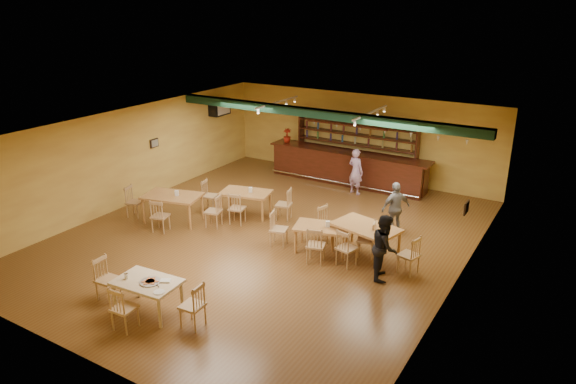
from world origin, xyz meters
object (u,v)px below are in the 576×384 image
Objects in this scene: patron_bar at (356,171)px; dining_table_d at (322,238)px; dining_table_a at (246,203)px; dining_table_c at (173,208)px; near_table at (148,296)px; patron_right_a at (385,247)px; dining_table_b at (365,241)px; bar_counter at (347,167)px.

dining_table_d is at bearing 118.50° from patron_bar.
dining_table_a is 3.92m from patron_bar.
dining_table_c is 4.72m from near_table.
patron_right_a is at bearing 42.96° from near_table.
dining_table_b is at bearing 25.82° from patron_right_a.
dining_table_b is at bearing 55.07° from near_table.
patron_bar is (0.68, -0.83, 0.20)m from bar_counter.
patron_bar reaches higher than dining_table_d.
dining_table_b is 1.04× the size of patron_right_a.
patron_right_a is at bearing -14.22° from dining_table_c.
dining_table_a is 1.09× the size of near_table.
dining_table_b is at bearing -60.28° from bar_counter.
dining_table_a is at bearing 146.65° from dining_table_d.
patron_right_a is (3.58, 3.82, 0.42)m from near_table.
near_table is 8.66m from patron_bar.
patron_bar reaches higher than near_table.
patron_right_a reaches higher than bar_counter.
dining_table_c is 6.40m from patron_right_a.
patron_bar is at bearing 11.75° from patron_right_a.
dining_table_c is 1.04× the size of patron_right_a.
dining_table_a is at bearing -175.49° from dining_table_b.
dining_table_c is at bearing 122.67° from near_table.
dining_table_d is 4.46m from patron_bar.
near_table is (2.81, -3.79, -0.05)m from dining_table_c.
dining_table_c reaches higher than dining_table_a.
dining_table_d is (3.04, -0.98, -0.02)m from dining_table_a.
near_table is (-1.72, -4.30, 0.01)m from dining_table_d.
bar_counter reaches higher than near_table.
dining_table_a reaches higher than near_table.
dining_table_a is (-1.34, -4.16, -0.21)m from bar_counter.
dining_table_c is at bearing 71.13° from patron_right_a.
patron_right_a is (2.88, -4.80, 0.01)m from patron_bar.
near_table is at bearing -89.56° from dining_table_a.
patron_bar is (2.02, 3.33, 0.40)m from dining_table_a.
dining_table_d is (-1.06, -0.32, -0.06)m from dining_table_b.
bar_counter is 4.39× the size of near_table.
near_table is (-0.02, -9.45, -0.21)m from bar_counter.
dining_table_c is (-5.59, -0.83, 0.00)m from dining_table_b.
near_table is at bearing 100.59° from patron_bar.
dining_table_d is at bearing -8.02° from dining_table_c.
dining_table_a is at bearing -107.86° from bar_counter.
patron_right_a is at bearing -29.98° from dining_table_d.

